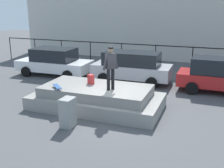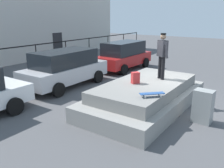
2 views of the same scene
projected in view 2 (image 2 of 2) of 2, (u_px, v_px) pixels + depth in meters
ground_plane at (167, 102)px, 9.80m from camera, size 60.00×60.00×0.00m
concrete_ledge at (145, 96)px, 9.17m from camera, size 5.69×2.87×0.98m
skateboarder at (162, 53)px, 9.19m from camera, size 0.51×0.70×1.79m
skateboard at (152, 94)px, 7.38m from camera, size 0.69×0.69×0.12m
backpack at (135, 78)px, 8.80m from camera, size 0.34×0.32×0.43m
car_silver_hatchback_mid at (65, 67)px, 11.73m from camera, size 4.54×2.13×1.78m
car_red_hatchback_far at (124, 55)px, 15.40m from camera, size 4.36×2.06×1.79m
utility_box at (203, 106)px, 7.77m from camera, size 0.47×0.62×1.11m
fence_row at (36, 53)px, 13.92m from camera, size 24.06×0.06×1.80m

